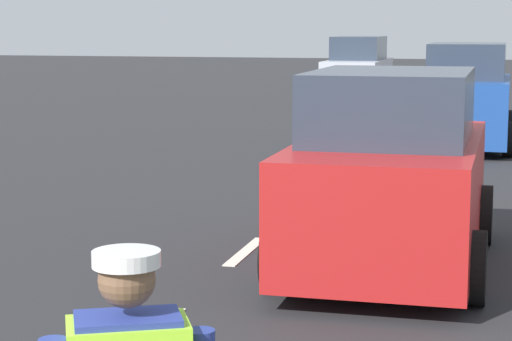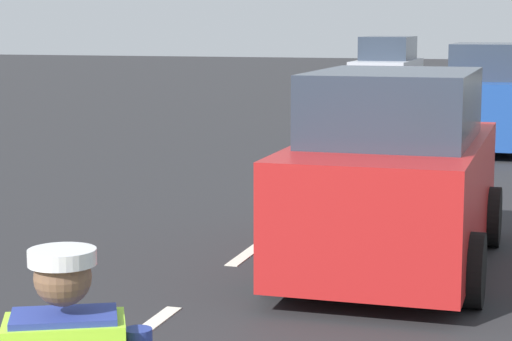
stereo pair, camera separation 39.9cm
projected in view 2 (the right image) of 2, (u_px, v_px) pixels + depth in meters
ground_plane at (409, 134)px, 22.66m from camera, size 96.00×96.00×0.00m
lane_center_line at (432, 117)px, 26.64m from camera, size 0.14×46.40×0.01m
car_outgoing_far at (490, 100)px, 19.84m from camera, size 1.93×4.01×2.11m
car_oncoming_third at (387, 74)px, 30.14m from camera, size 1.88×4.32×2.10m
car_outgoing_ahead at (394, 177)px, 10.18m from camera, size 2.03×4.14×2.04m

